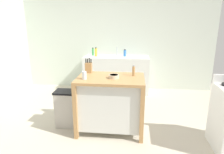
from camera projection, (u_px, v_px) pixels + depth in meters
name	position (u px, v px, depth m)	size (l,w,h in m)	color
ground_plane	(104.00, 131.00, 3.36)	(5.91, 5.91, 0.00)	#BCB29E
wall_back	(117.00, 39.00, 5.28)	(4.91, 0.10, 2.60)	silver
kitchen_island	(111.00, 101.00, 3.30)	(1.05, 0.72, 0.90)	#AD7F4C
knife_block	(89.00, 67.00, 3.46)	(0.11, 0.09, 0.25)	#AD7F4C
bowl_stoneware_deep	(114.00, 76.00, 3.14)	(0.16, 0.16, 0.06)	beige
drinking_cup	(84.00, 75.00, 3.08)	(0.07, 0.07, 0.12)	silver
pepper_grinder	(134.00, 71.00, 3.26)	(0.04, 0.04, 0.18)	#AD7F4C
trash_bin	(67.00, 108.00, 3.48)	(0.36, 0.28, 0.63)	#B7B2A8
sink_counter	(116.00, 74.00, 5.17)	(1.60, 0.60, 0.90)	silver
sink_faucet	(117.00, 51.00, 5.15)	(0.02, 0.02, 0.22)	#B7BCC1
bottle_spray_cleaner	(96.00, 52.00, 5.07)	(0.06, 0.06, 0.22)	yellow
bottle_hand_soap	(93.00, 52.00, 5.20)	(0.05, 0.05, 0.20)	green
bottle_dish_soap	(125.00, 53.00, 5.06)	(0.06, 0.06, 0.18)	blue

